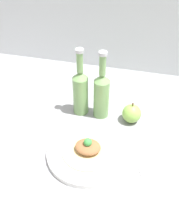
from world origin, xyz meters
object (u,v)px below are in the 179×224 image
at_px(plate, 88,152).
at_px(apple, 132,113).
at_px(cider_bottle_left, 81,90).
at_px(cider_bottle_right, 101,93).
at_px(plated_food, 88,148).

bearing_deg(plate, apple, 60.16).
xyz_separation_m(cider_bottle_left, cider_bottle_right, (0.08, 0.00, 0.00)).
height_order(plated_food, cider_bottle_right, cider_bottle_right).
distance_m(plate, plated_food, 0.02).
height_order(plate, apple, apple).
bearing_deg(apple, plated_food, -119.84).
bearing_deg(cider_bottle_left, plate, -68.64).
bearing_deg(apple, cider_bottle_right, 176.42).
height_order(cider_bottle_left, cider_bottle_right, same).
height_order(plated_food, cider_bottle_left, cider_bottle_left).
xyz_separation_m(plate, cider_bottle_right, (-0.00, 0.22, 0.09)).
relative_size(plated_food, cider_bottle_left, 0.65).
bearing_deg(plated_food, apple, 60.16).
relative_size(plated_food, cider_bottle_right, 0.65).
distance_m(plate, cider_bottle_left, 0.25).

